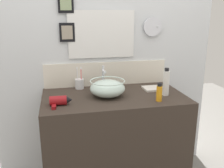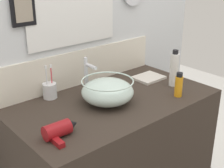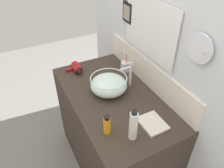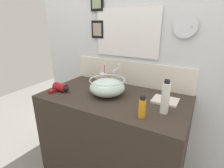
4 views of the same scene
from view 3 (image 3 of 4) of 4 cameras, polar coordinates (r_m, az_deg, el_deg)
name	(u,v)px [view 3 (image 3 of 4)]	position (r m, az deg, el deg)	size (l,w,h in m)	color
ground_plane	(113,162)	(2.39, 0.20, -19.71)	(6.00, 6.00, 0.00)	gray
vanity_counter	(113,133)	(2.03, 0.22, -12.74)	(1.17, 0.65, 0.90)	#382D26
back_panel	(155,48)	(1.69, 11.10, 9.23)	(2.06, 0.09, 2.45)	silver
glass_bowl_sink	(109,85)	(1.70, -0.86, -0.16)	(0.29, 0.29, 0.14)	silver
faucet	(129,73)	(1.74, 4.54, 2.89)	(0.02, 0.11, 0.22)	silver
hair_drier	(77,69)	(1.98, -9.16, 3.95)	(0.17, 0.13, 0.07)	maroon
toothbrush_cup	(125,66)	(1.97, 3.44, 4.65)	(0.08, 0.08, 0.20)	silver
lotion_bottle	(133,125)	(1.34, 5.60, -10.73)	(0.05, 0.05, 0.23)	white
shampoo_bottle	(107,125)	(1.39, -1.31, -10.67)	(0.04, 0.04, 0.14)	orange
hand_towel	(153,123)	(1.51, 10.55, -10.06)	(0.19, 0.15, 0.02)	silver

